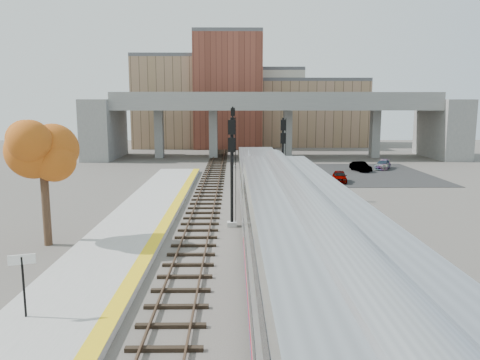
# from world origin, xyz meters

# --- Properties ---
(ground) EXTENTS (160.00, 160.00, 0.00)m
(ground) POSITION_xyz_m (0.00, 0.00, 0.00)
(ground) COLOR #47423D
(ground) RESTS_ON ground
(platform) EXTENTS (4.50, 60.00, 0.35)m
(platform) POSITION_xyz_m (-7.25, 0.00, 0.17)
(platform) COLOR #9E9E99
(platform) RESTS_ON ground
(yellow_strip) EXTENTS (0.70, 60.00, 0.01)m
(yellow_strip) POSITION_xyz_m (-5.35, 0.00, 0.35)
(yellow_strip) COLOR yellow
(yellow_strip) RESTS_ON platform
(tracks) EXTENTS (10.70, 95.00, 0.25)m
(tracks) POSITION_xyz_m (0.93, 12.50, 0.08)
(tracks) COLOR black
(tracks) RESTS_ON ground
(overpass) EXTENTS (54.00, 12.00, 9.50)m
(overpass) POSITION_xyz_m (4.92, 45.00, 5.81)
(overpass) COLOR slate
(overpass) RESTS_ON ground
(buildings_far) EXTENTS (43.00, 21.00, 20.60)m
(buildings_far) POSITION_xyz_m (1.26, 66.57, 7.88)
(buildings_far) COLOR #957156
(buildings_far) RESTS_ON ground
(parking_lot) EXTENTS (14.00, 18.00, 0.04)m
(parking_lot) POSITION_xyz_m (14.00, 28.00, 0.02)
(parking_lot) COLOR black
(parking_lot) RESTS_ON ground
(locomotive) EXTENTS (3.02, 19.05, 4.10)m
(locomotive) POSITION_xyz_m (1.00, 8.76, 2.28)
(locomotive) COLOR #A8AAB2
(locomotive) RESTS_ON ground
(coach) EXTENTS (3.03, 25.00, 5.00)m
(coach) POSITION_xyz_m (1.00, -13.85, 2.80)
(coach) COLOR #A8AAB2
(coach) RESTS_ON ground
(signal_mast_near) EXTENTS (0.60, 0.64, 6.98)m
(signal_mast_near) POSITION_xyz_m (-1.10, 4.93, 3.45)
(signal_mast_near) COLOR #9E9E99
(signal_mast_near) RESTS_ON ground
(signal_mast_mid) EXTENTS (0.60, 0.64, 6.73)m
(signal_mast_mid) POSITION_xyz_m (3.00, 13.42, 3.28)
(signal_mast_mid) COLOR #9E9E99
(signal_mast_mid) RESTS_ON ground
(signal_mast_far) EXTENTS (0.60, 0.64, 7.55)m
(signal_mast_far) POSITION_xyz_m (-1.10, 33.27, 3.83)
(signal_mast_far) COLOR #9E9E99
(signal_mast_far) RESTS_ON ground
(station_sign) EXTENTS (0.87, 0.31, 2.27)m
(station_sign) POSITION_xyz_m (-8.33, -8.67, 1.98)
(station_sign) COLOR black
(station_sign) RESTS_ON platform
(tree) EXTENTS (3.60, 3.60, 7.26)m
(tree) POSITION_xyz_m (-11.36, 1.08, 5.39)
(tree) COLOR #382619
(tree) RESTS_ON ground
(car_a) EXTENTS (1.93, 3.59, 1.16)m
(car_a) POSITION_xyz_m (9.70, 22.14, 0.62)
(car_a) COLOR #99999E
(car_a) RESTS_ON parking_lot
(car_b) EXTENTS (1.99, 3.58, 1.12)m
(car_b) POSITION_xyz_m (13.94, 29.91, 0.60)
(car_b) COLOR #99999E
(car_b) RESTS_ON parking_lot
(car_c) EXTENTS (3.05, 4.06, 1.10)m
(car_c) POSITION_xyz_m (17.16, 31.83, 0.59)
(car_c) COLOR #99999E
(car_c) RESTS_ON parking_lot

